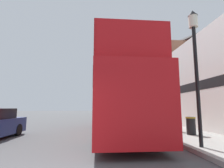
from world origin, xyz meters
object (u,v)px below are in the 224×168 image
Objects in this scene: lamp_post_nearest at (195,50)px; litter_bin at (191,125)px; tour_bus at (116,100)px; parked_car_ahead_of_bus at (117,115)px; lamp_post_second at (143,83)px.

litter_bin is at bearing 67.17° from lamp_post_nearest.
tour_bus is at bearing 120.13° from lamp_post_nearest.
tour_bus is at bearing -96.10° from parked_car_ahead_of_bus.
lamp_post_second is 5.53× the size of litter_bin.
tour_bus is 2.19× the size of lamp_post_second.
lamp_post_second reaches higher than tour_bus.
tour_bus reaches higher than parked_car_ahead_of_bus.
lamp_post_nearest is 5.72× the size of litter_bin.
lamp_post_second is at bearing -71.66° from parked_car_ahead_of_bus.
lamp_post_nearest reaches higher than parked_car_ahead_of_bus.
tour_bus is 8.30m from parked_car_ahead_of_bus.
lamp_post_nearest is 4.15m from litter_bin.
tour_bus is at bearing 156.65° from litter_bin.
lamp_post_nearest reaches higher than tour_bus.
parked_car_ahead_of_bus is 12.82m from lamp_post_nearest.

